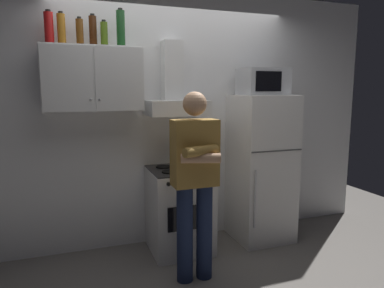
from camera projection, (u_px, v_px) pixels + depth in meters
ground_plane at (192, 259)px, 3.47m from camera, size 7.00×7.00×0.00m
back_wall_tiled at (174, 118)px, 3.82m from camera, size 4.80×0.10×2.70m
upper_cabinet at (93, 79)px, 3.27m from camera, size 0.90×0.37×0.60m
stove_oven at (179, 209)px, 3.62m from camera, size 0.60×0.62×0.87m
range_hood at (175, 95)px, 3.56m from camera, size 0.60×0.44×0.75m
refrigerator at (261, 168)px, 3.88m from camera, size 0.60×0.62×1.60m
microwave at (263, 82)px, 3.75m from camera, size 0.48×0.37×0.28m
person_standing at (195, 180)px, 2.97m from camera, size 0.38×0.33×1.64m
cooking_pot at (195, 163)px, 3.47m from camera, size 0.32×0.22×0.12m
bottle_wine_green at (121, 29)px, 3.26m from camera, size 0.08×0.08×0.35m
bottle_soda_red at (49, 28)px, 3.10m from camera, size 0.08×0.08×0.30m
bottle_liquor_amber at (61, 29)px, 3.13m from camera, size 0.07×0.07×0.29m
bottle_olive_oil at (104, 34)px, 3.23m from camera, size 0.07×0.07×0.24m
bottle_beer_brown at (80, 32)px, 3.17m from camera, size 0.06×0.06×0.25m
bottle_rum_dark at (93, 31)px, 3.24m from camera, size 0.07×0.07×0.29m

